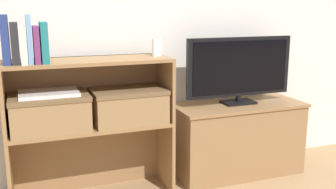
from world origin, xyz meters
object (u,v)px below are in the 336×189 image
tv_stand (237,138)px  storage_basket_left (50,111)px  book_ivory (23,45)px  storage_basket_right (128,104)px  book_charcoal (15,43)px  baby_monitor (157,47)px  tv (240,68)px  book_plum (36,45)px  book_skyblue (29,39)px  book_navy (5,40)px  laptop (49,93)px  book_teal (44,43)px

tv_stand → storage_basket_left: size_ratio=2.07×
book_ivory → storage_basket_right: 0.68m
tv_stand → storage_basket_left: (-1.24, -0.04, 0.32)m
book_charcoal → baby_monitor: (0.80, 0.06, -0.05)m
tv → book_plum: (-1.29, -0.09, 0.21)m
book_ivory → baby_monitor: size_ratio=1.44×
tv_stand → baby_monitor: bearing=-177.2°
storage_basket_right → tv: bearing=3.1°
book_ivory → book_skyblue: (0.03, 0.00, 0.03)m
tv_stand → book_ivory: size_ratio=4.64×
baby_monitor → storage_basket_right: 0.38m
book_ivory → book_skyblue: size_ratio=0.76×
book_ivory → storage_basket_left: (0.11, 0.04, -0.37)m
book_plum → storage_basket_left: size_ratio=0.45×
storage_basket_right → baby_monitor: bearing=4.6°
book_ivory → book_plum: size_ratio=0.99×
book_navy → storage_basket_right: bearing=3.8°
tv → storage_basket_right: 0.80m
tv → baby_monitor: 0.62m
tv_stand → tv: tv is taller
baby_monitor → tv_stand: bearing=2.8°
tv_stand → book_ivory: (-1.35, -0.09, 0.70)m
book_navy → book_skyblue: 0.12m
baby_monitor → book_navy: bearing=-176.0°
book_charcoal → book_ivory: book_charcoal is taller
book_navy → book_charcoal: book_navy is taller
book_ivory → book_skyblue: 0.04m
book_plum → laptop: size_ratio=0.61×
book_skyblue → storage_basket_left: book_skyblue is taller
book_plum → baby_monitor: book_plum is taller
book_navy → book_ivory: 0.09m
tv → storage_basket_left: size_ratio=1.77×
book_plum → book_teal: book_teal is taller
storage_basket_left → laptop: (0.00, -0.00, 0.10)m
storage_basket_right → book_plum: bearing=-175.0°
book_charcoal → book_ivory: 0.04m
book_skyblue → laptop: (0.08, 0.04, -0.30)m
book_charcoal → book_teal: same height
book_plum → book_teal: bearing=0.0°
storage_basket_left → book_skyblue: bearing=-151.8°
book_teal → baby_monitor: 0.66m
book_charcoal → book_teal: (0.14, 0.00, -0.00)m
book_ivory → storage_basket_right: book_ivory is taller
laptop → book_skyblue: bearing=-151.8°
book_teal → book_navy: bearing=180.0°
book_ivory → storage_basket_right: size_ratio=0.45×
book_plum → tv_stand: bearing=3.9°
tv → book_plum: book_plum is taller
book_charcoal → laptop: size_ratio=0.67×
book_ivory → storage_basket_left: book_ivory is taller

